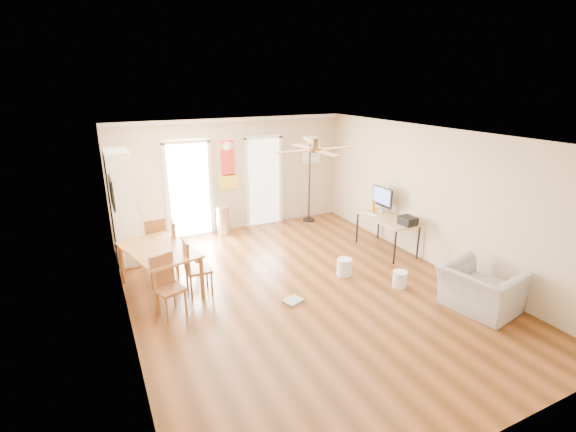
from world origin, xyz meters
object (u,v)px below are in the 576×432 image
dining_table (160,269)px  dining_chair_far (154,241)px  dining_chair_right_b (198,266)px  computer_desk (386,234)px  wastebasket_a (344,267)px  trash_can (224,221)px  dining_chair_near (169,286)px  armchair (480,289)px  dining_chair_right_a (186,246)px  printer (408,221)px  torchiere_lamp (309,180)px  bookshelf (123,206)px  wastebasket_b (400,279)px

dining_table → dining_chair_far: (0.08, 1.13, 0.10)m
dining_chair_right_b → computer_desk: bearing=-86.8°
computer_desk → wastebasket_a: computer_desk is taller
trash_can → computer_desk: computer_desk is taller
dining_chair_near → trash_can: dining_chair_near is taller
armchair → dining_chair_right_a: bearing=37.8°
dining_table → printer: size_ratio=4.74×
dining_chair_right_b → armchair: dining_chair_right_b is taller
dining_chair_right_b → dining_chair_near: size_ratio=1.04×
torchiere_lamp → dining_chair_right_a: bearing=-155.4°
dining_chair_far → armchair: 5.77m
bookshelf → wastebasket_a: bookshelf is taller
dining_chair_near → bookshelf: bearing=78.4°
dining_table → dining_chair_right_b: size_ratio=1.56×
dining_chair_right_a → trash_can: (1.21, 1.57, -0.18)m
dining_chair_right_b → trash_can: 2.77m
dining_chair_far → wastebasket_b: size_ratio=3.36×
dining_chair_right_b → computer_desk: 3.97m
dining_table → dining_chair_right_a: dining_chair_right_a is taller
dining_chair_right_b → printer: size_ratio=3.05×
wastebasket_b → dining_chair_far: bearing=142.0°
dining_chair_right_a → dining_chair_far: 0.76m
armchair → wastebasket_b: bearing=18.0°
dining_chair_right_a → wastebasket_b: bearing=-119.1°
wastebasket_b → torchiere_lamp: bearing=85.3°
bookshelf → computer_desk: bookshelf is taller
dining_chair_far → computer_desk: dining_chair_far is taller
dining_chair_near → torchiere_lamp: size_ratio=0.44×
dining_chair_right_a → wastebasket_b: 3.87m
dining_chair_far → computer_desk: (4.44, -1.41, -0.12)m
dining_chair_far → wastebasket_a: (3.01, -2.03, -0.32)m
dining_table → dining_chair_near: size_ratio=1.62×
dining_chair_far → armchair: bearing=127.5°
dining_chair_right_b → wastebasket_b: size_ratio=3.41×
dining_chair_far → torchiere_lamp: 4.09m
printer → wastebasket_b: 1.43m
dining_chair_right_b → trash_can: size_ratio=1.46×
dining_table → bookshelf: bearing=102.6°
bookshelf → dining_chair_right_a: size_ratio=2.15×
dining_table → wastebasket_a: dining_table is taller
bookshelf → dining_chair_near: (0.35, -2.46, -0.63)m
dining_chair_near → trash_can: bearing=39.2°
dining_chair_right_a → armchair: size_ratio=0.95×
printer → wastebasket_a: (-1.51, -0.11, -0.63)m
dining_chair_right_a → dining_chair_right_b: 0.91m
dining_chair_right_a → armchair: dining_chair_right_a is taller
torchiere_lamp → wastebasket_a: 3.28m
bookshelf → armchair: bookshelf is taller
computer_desk → wastebasket_a: 1.57m
dining_table → armchair: bearing=-33.1°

